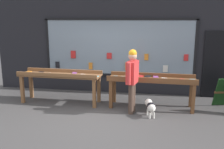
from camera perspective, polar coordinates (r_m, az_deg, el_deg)
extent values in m
plane|color=#474444|center=(6.43, -3.44, -9.81)|extent=(40.00, 40.00, 0.00)
cube|color=black|center=(8.33, 0.14, 7.53)|extent=(8.16, 0.20, 3.42)
cube|color=gray|center=(8.19, 1.44, 6.17)|extent=(4.86, 0.03, 1.83)
cube|color=black|center=(8.14, 1.47, 12.58)|extent=(4.94, 0.06, 0.08)
cube|color=black|center=(8.34, 1.40, -0.09)|extent=(4.94, 0.06, 0.08)
cube|color=black|center=(8.86, -14.42, 6.27)|extent=(0.08, 0.06, 1.83)
cube|color=black|center=(8.21, 18.58, 5.53)|extent=(0.08, 0.06, 1.83)
cube|color=black|center=(8.79, -12.37, 2.20)|extent=(0.13, 0.03, 0.21)
cube|color=red|center=(8.53, -8.85, 4.55)|extent=(0.16, 0.03, 0.25)
cube|color=orange|center=(8.42, -4.91, 1.97)|extent=(0.12, 0.03, 0.23)
cube|color=red|center=(8.23, -0.63, 4.30)|extent=(0.16, 0.03, 0.19)
cube|color=orange|center=(8.20, 3.52, 1.88)|extent=(0.14, 0.03, 0.26)
cube|color=orange|center=(8.11, 7.86, 3.98)|extent=(0.13, 0.03, 0.20)
cube|color=silver|center=(8.17, 12.11, 1.31)|extent=(0.15, 0.03, 0.21)
cube|color=red|center=(8.16, 16.57, 3.73)|extent=(0.13, 0.03, 0.20)
cube|color=black|center=(8.41, 23.06, 2.02)|extent=(0.90, 0.04, 2.10)
cube|color=brown|center=(7.85, -19.82, -3.23)|extent=(0.09, 0.09, 0.82)
cube|color=brown|center=(6.99, -4.08, -4.40)|extent=(0.09, 0.09, 0.82)
cube|color=brown|center=(8.27, -18.00, -2.30)|extent=(0.09, 0.09, 0.82)
cube|color=brown|center=(7.46, -3.03, -3.27)|extent=(0.09, 0.09, 0.82)
cube|color=brown|center=(7.47, -11.78, -0.12)|extent=(2.42, 0.75, 0.04)
cube|color=brown|center=(7.18, -12.75, -0.18)|extent=(2.40, 0.13, 0.12)
cube|color=brown|center=(7.73, -10.92, 0.80)|extent=(2.40, 0.13, 0.12)
cube|color=orange|center=(7.98, -18.65, 0.53)|extent=(0.14, 0.23, 0.03)
cube|color=black|center=(7.83, -16.08, 0.45)|extent=(0.15, 0.20, 0.02)
cube|color=silver|center=(7.56, -14.45, 0.15)|extent=(0.14, 0.23, 0.03)
cube|color=#2659B2|center=(7.31, -12.43, -0.17)|extent=(0.20, 0.22, 0.03)
cube|color=#994CA5|center=(7.51, -8.57, 0.32)|extent=(0.17, 0.23, 0.03)
cube|color=silver|center=(7.21, -7.02, -0.13)|extent=(0.19, 0.23, 0.03)
cube|color=#5999A5|center=(6.99, -3.97, -0.49)|extent=(0.20, 0.25, 0.02)
cube|color=brown|center=(6.96, -0.28, -4.55)|extent=(0.09, 0.09, 0.79)
cube|color=brown|center=(6.88, 18.08, -5.38)|extent=(0.09, 0.09, 0.79)
cube|color=brown|center=(7.45, 0.52, -3.39)|extent=(0.09, 0.09, 0.79)
cube|color=brown|center=(7.38, 17.63, -4.16)|extent=(0.09, 0.09, 0.79)
cube|color=brown|center=(6.97, 9.06, -1.13)|extent=(2.42, 0.75, 0.04)
cube|color=brown|center=(6.66, 8.96, -1.25)|extent=(2.40, 0.13, 0.12)
cube|color=brown|center=(7.26, 9.18, -0.10)|extent=(2.40, 0.13, 0.12)
cube|color=#5999A5|center=(7.08, 0.77, -0.53)|extent=(0.14, 0.22, 0.02)
cube|color=silver|center=(7.05, 2.51, -0.61)|extent=(0.16, 0.19, 0.02)
cube|color=yellow|center=(6.90, 4.13, -0.87)|extent=(0.18, 0.23, 0.03)
cube|color=red|center=(7.14, 6.38, -0.45)|extent=(0.21, 0.25, 0.03)
cube|color=black|center=(7.14, 8.12, -0.47)|extent=(0.19, 0.26, 0.03)
cube|color=#994CA5|center=(7.12, 9.98, -0.59)|extent=(0.16, 0.22, 0.03)
cube|color=silver|center=(6.96, 11.70, -0.99)|extent=(0.21, 0.25, 0.03)
cube|color=black|center=(6.81, 14.12, -1.38)|extent=(0.18, 0.21, 0.03)
cube|color=red|center=(6.95, 15.73, -1.20)|extent=(0.14, 0.22, 0.03)
cube|color=#5999A5|center=(7.01, 17.98, -1.26)|extent=(0.13, 0.23, 0.02)
cylinder|color=#4C382D|center=(6.54, 4.37, -5.60)|extent=(0.14, 0.14, 0.82)
cylinder|color=#4C382D|center=(6.69, 4.77, -5.20)|extent=(0.14, 0.14, 0.82)
cube|color=red|center=(6.43, 4.68, 0.52)|extent=(0.31, 0.49, 0.58)
cylinder|color=red|center=(6.16, 3.91, 0.13)|extent=(0.09, 0.09, 0.55)
cylinder|color=red|center=(6.70, 5.39, 1.12)|extent=(0.09, 0.09, 0.55)
sphere|color=tan|center=(6.36, 4.75, 4.22)|extent=(0.22, 0.22, 0.22)
sphere|color=orange|center=(6.35, 4.76, 4.81)|extent=(0.21, 0.21, 0.21)
ellipsoid|color=white|center=(6.46, 8.88, -7.39)|extent=(0.32, 0.43, 0.22)
ellipsoid|color=black|center=(6.45, 8.89, -7.30)|extent=(0.28, 0.29, 0.23)
sphere|color=white|center=(6.66, 8.36, -6.36)|extent=(0.20, 0.20, 0.20)
cylinder|color=white|center=(6.24, 9.44, -7.79)|extent=(0.05, 0.10, 0.12)
cylinder|color=white|center=(6.64, 9.02, -8.50)|extent=(0.04, 0.04, 0.15)
cylinder|color=white|center=(6.61, 8.10, -8.56)|extent=(0.04, 0.04, 0.15)
cylinder|color=white|center=(6.43, 9.58, -9.23)|extent=(0.04, 0.04, 0.15)
cylinder|color=white|center=(6.40, 8.63, -9.30)|extent=(0.04, 0.04, 0.15)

